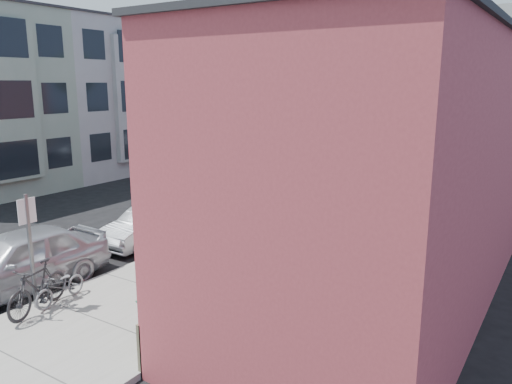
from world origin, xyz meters
The scene contains 27 objects.
ground centered at (0.00, 0.00, 0.00)m, with size 120.00×120.00×0.00m, color black.
sidewalk centered at (4.25, 11.00, 0.07)m, with size 4.50×58.00×0.15m, color gray.
cafe_building centered at (8.99, 4.99, 3.30)m, with size 6.60×20.20×6.61m.
apartment_row centered at (-11.85, 14.00, 4.50)m, with size 6.30×32.00×9.00m.
end_cap_building centered at (-2.00, 42.00, 6.00)m, with size 18.00×8.00×12.00m, color #A2A29D.
sign_post centered at (2.35, -4.38, 1.83)m, with size 0.07×0.45×2.80m.
parking_meter_near centered at (2.25, -0.98, 0.98)m, with size 0.14×0.14×1.24m.
parking_meter_far centered at (2.25, 9.70, 0.98)m, with size 0.14×0.14×1.24m.
utility_pole_near centered at (2.39, 5.87, 5.41)m, with size 3.57×0.28×10.00m.
utility_pole_far centered at (2.45, 21.51, 5.34)m, with size 1.80×0.28×10.00m.
tree_bare centered at (2.80, 6.98, 2.87)m, with size 0.24×0.24×5.44m.
tree_leafy_mid centered at (2.80, 14.98, 6.06)m, with size 3.30×3.30×7.59m.
tree_leafy_far centered at (2.80, 26.00, 5.65)m, with size 4.32×4.32×7.68m.
patio_chair_a centered at (5.88, -2.14, 0.59)m, with size 0.50×0.50×0.88m, color #144722, non-canonical shape.
patio_chair_b centered at (5.91, -3.85, 0.59)m, with size 0.50×0.50×0.88m, color #144722, non-canonical shape.
patron_grey centered at (6.18, -1.62, 0.92)m, with size 0.56×0.37×1.54m, color gray.
patron_green centered at (5.73, -3.83, 0.96)m, with size 0.79×0.61×1.62m, color #286547.
cyclist centered at (3.85, -0.27, 1.07)m, with size 1.19×0.68×1.84m, color maroon.
cyclist_bike centered at (3.85, -0.27, 0.70)m, with size 0.73×2.10×1.11m, color black.
parked_bike_a centered at (2.59, -4.45, 0.74)m, with size 0.56×1.97×1.19m, color black.
parked_bike_b centered at (2.59, -3.85, 0.55)m, with size 0.53×1.53×0.80m, color slate.
car_0 centered at (0.80, -3.85, 0.84)m, with size 1.99×4.94×1.68m, color #B5B7BE.
car_1 centered at (0.74, 1.08, 0.64)m, with size 1.36×3.91×1.29m, color #AEB1B6.
car_2 centered at (0.43, 7.06, 0.83)m, with size 2.33×5.73×1.66m, color black.
car_3 centered at (0.75, 13.33, 0.81)m, with size 2.68×5.82×1.62m, color #B8BAC1.
car_4 centered at (0.80, 19.25, 0.83)m, with size 1.75×5.01×1.65m, color #B8B9C1.
bus centered at (-2.41, 26.28, 1.33)m, with size 2.24×9.58×2.67m, color silver.
Camera 1 is at (12.87, -10.87, 5.46)m, focal length 35.00 mm.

